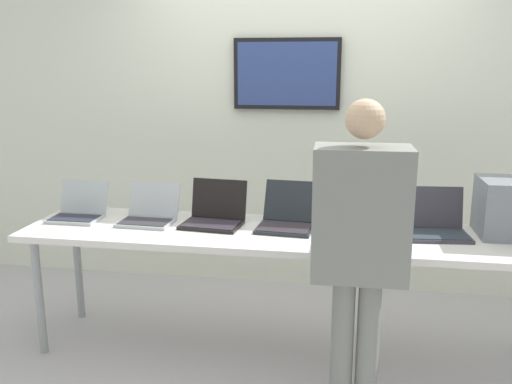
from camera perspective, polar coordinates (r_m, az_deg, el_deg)
ground at (r=3.58m, az=2.63°, el=-16.61°), size 8.00×8.00×0.04m
back_wall at (r=4.26m, az=4.61°, el=6.53°), size 8.00×0.11×2.51m
workbench at (r=3.27m, az=2.77°, el=-5.02°), size 3.14×0.70×0.79m
laptop_station_0 at (r=3.70m, az=-18.10°, el=-1.82°), size 0.32×0.29×0.23m
laptop_station_1 at (r=3.50m, az=-11.14°, el=-2.23°), size 0.34×0.33×0.23m
laptop_station_2 at (r=3.40m, az=-4.38°, el=-2.38°), size 0.39×0.34×0.26m
laptop_station_3 at (r=3.33m, az=3.28°, el=-2.70°), size 0.36×0.40×0.26m
laptop_station_4 at (r=3.31m, az=10.68°, el=-3.10°), size 0.34×0.41×0.24m
laptop_station_5 at (r=3.35m, az=18.08°, el=-3.24°), size 0.41×0.34×0.26m
person at (r=2.59m, az=10.82°, el=-4.67°), size 0.44×0.59×1.62m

